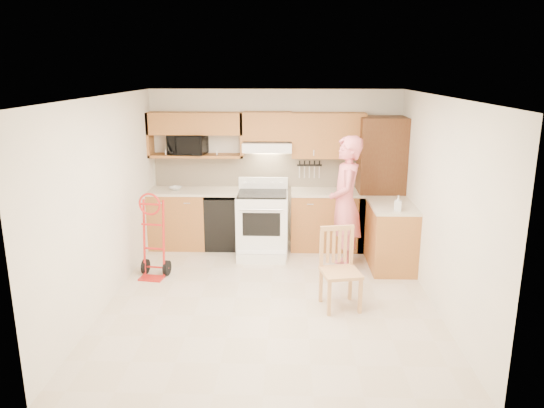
{
  "coord_description": "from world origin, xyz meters",
  "views": [
    {
      "loc": [
        0.2,
        -5.98,
        2.81
      ],
      "look_at": [
        0.0,
        0.5,
        1.1
      ],
      "focal_mm": 34.02,
      "sensor_mm": 36.0,
      "label": 1
    }
  ],
  "objects_px": {
    "hand_truck": "(152,240)",
    "dining_chair": "(341,270)",
    "range": "(262,219)",
    "person": "(345,204)",
    "microwave": "(188,144)"
  },
  "relations": [
    {
      "from": "range",
      "to": "person",
      "type": "xyz_separation_m",
      "value": [
        1.2,
        -0.56,
        0.39
      ]
    },
    {
      "from": "microwave",
      "to": "hand_truck",
      "type": "xyz_separation_m",
      "value": [
        -0.27,
        -1.44,
        -1.11
      ]
    },
    {
      "from": "range",
      "to": "hand_truck",
      "type": "bearing_deg",
      "value": -146.56
    },
    {
      "from": "microwave",
      "to": "person",
      "type": "height_order",
      "value": "person"
    },
    {
      "from": "microwave",
      "to": "dining_chair",
      "type": "distance_m",
      "value": 3.41
    },
    {
      "from": "range",
      "to": "dining_chair",
      "type": "bearing_deg",
      "value": -60.72
    },
    {
      "from": "range",
      "to": "person",
      "type": "distance_m",
      "value": 1.38
    },
    {
      "from": "range",
      "to": "hand_truck",
      "type": "relative_size",
      "value": 1.06
    },
    {
      "from": "dining_chair",
      "to": "person",
      "type": "bearing_deg",
      "value": 70.95
    },
    {
      "from": "hand_truck",
      "to": "dining_chair",
      "type": "bearing_deg",
      "value": -10.65
    },
    {
      "from": "hand_truck",
      "to": "range",
      "type": "bearing_deg",
      "value": 42.0
    },
    {
      "from": "range",
      "to": "person",
      "type": "height_order",
      "value": "person"
    },
    {
      "from": "microwave",
      "to": "hand_truck",
      "type": "bearing_deg",
      "value": -93.04
    },
    {
      "from": "hand_truck",
      "to": "dining_chair",
      "type": "distance_m",
      "value": 2.64
    },
    {
      "from": "microwave",
      "to": "range",
      "type": "xyz_separation_m",
      "value": [
        1.2,
        -0.47,
        -1.08
      ]
    }
  ]
}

